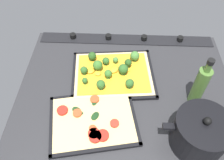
% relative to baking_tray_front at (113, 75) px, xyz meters
% --- Properties ---
extents(ground_plane, '(0.84, 0.69, 0.03)m').
position_rel_baking_tray_front_xyz_m(ground_plane, '(-0.05, 0.08, -0.02)').
color(ground_plane, '#28282B').
extents(stove_control_panel, '(0.81, 0.07, 0.03)m').
position_rel_baking_tray_front_xyz_m(stove_control_panel, '(-0.05, -0.23, 0.00)').
color(stove_control_panel, black).
rests_on(stove_control_panel, ground_plane).
extents(baking_tray_front, '(0.36, 0.29, 0.01)m').
position_rel_baking_tray_front_xyz_m(baking_tray_front, '(0.00, 0.00, 0.00)').
color(baking_tray_front, black).
rests_on(baking_tray_front, ground_plane).
extents(broccoli_pizza, '(0.33, 0.27, 0.06)m').
position_rel_baking_tray_front_xyz_m(broccoli_pizza, '(0.00, -0.00, 0.02)').
color(broccoli_pizza, '#D3B77F').
rests_on(broccoli_pizza, baking_tray_front).
extents(baking_tray_back, '(0.34, 0.29, 0.01)m').
position_rel_baking_tray_front_xyz_m(baking_tray_back, '(0.06, 0.22, 0.00)').
color(baking_tray_back, black).
rests_on(baking_tray_back, ground_plane).
extents(veggie_pizza_back, '(0.31, 0.26, 0.02)m').
position_rel_baking_tray_front_xyz_m(veggie_pizza_back, '(0.06, 0.22, 0.01)').
color(veggie_pizza_back, '#D6B874').
rests_on(veggie_pizza_back, baking_tray_back).
extents(cooking_pot, '(0.24, 0.18, 0.15)m').
position_rel_baking_tray_front_xyz_m(cooking_pot, '(-0.28, 0.28, 0.06)').
color(cooking_pot, black).
rests_on(cooking_pot, ground_plane).
extents(oil_bottle, '(0.05, 0.05, 0.21)m').
position_rel_baking_tray_front_xyz_m(oil_bottle, '(-0.31, 0.11, 0.09)').
color(oil_bottle, '#476B2D').
rests_on(oil_bottle, ground_plane).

